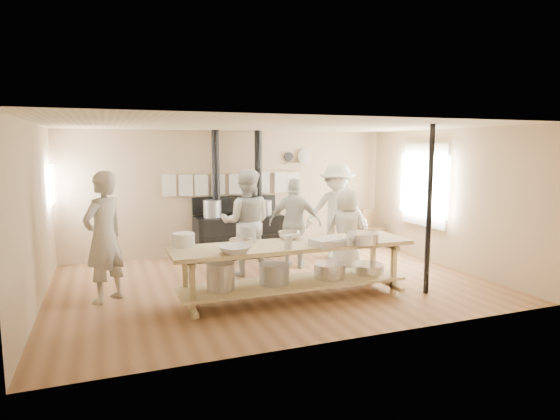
{
  "coord_description": "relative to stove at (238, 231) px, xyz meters",
  "views": [
    {
      "loc": [
        -2.56,
        -7.15,
        2.25
      ],
      "look_at": [
        0.2,
        0.2,
        1.2
      ],
      "focal_mm": 30.0,
      "sensor_mm": 36.0,
      "label": 1
    }
  ],
  "objects": [
    {
      "name": "towel_rail",
      "position": [
        0.01,
        0.28,
        1.03
      ],
      "size": [
        3.0,
        0.04,
        0.47
      ],
      "color": "tan",
      "rests_on": "ground"
    },
    {
      "name": "bowl_white_a",
      "position": [
        -0.97,
        -3.35,
        0.38
      ],
      "size": [
        0.53,
        0.53,
        0.1
      ],
      "primitive_type": "imported",
      "rotation": [
        0.0,
        0.0,
        0.31
      ],
      "color": "white",
      "rests_on": "prep_table"
    },
    {
      "name": "cook_center",
      "position": [
        1.4,
        -2.08,
        0.26
      ],
      "size": [
        0.88,
        0.72,
        1.56
      ],
      "primitive_type": "imported",
      "rotation": [
        0.0,
        0.0,
        2.79
      ],
      "color": "beige",
      "rests_on": "ground"
    },
    {
      "name": "bowl_steel_b",
      "position": [
        0.08,
        -2.69,
        0.39
      ],
      "size": [
        0.47,
        0.47,
        0.11
      ],
      "primitive_type": "imported",
      "rotation": [
        0.0,
        0.0,
        3.5
      ],
      "color": "silver",
      "rests_on": "prep_table"
    },
    {
      "name": "window_right",
      "position": [
        3.48,
        -1.52,
        0.98
      ],
      "size": [
        0.09,
        1.5,
        1.65
      ],
      "color": "beige",
      "rests_on": "ground"
    },
    {
      "name": "ground",
      "position": [
        0.01,
        -2.12,
        -0.52
      ],
      "size": [
        7.0,
        7.0,
        0.0
      ],
      "primitive_type": "plane",
      "color": "brown",
      "rests_on": "ground"
    },
    {
      "name": "cook_far_left",
      "position": [
        -2.6,
        -2.12,
        0.44
      ],
      "size": [
        0.82,
        0.82,
        1.92
      ],
      "primitive_type": "imported",
      "rotation": [
        0.0,
        0.0,
        3.91
      ],
      "color": "beige",
      "rests_on": "ground"
    },
    {
      "name": "room_shell",
      "position": [
        0.01,
        -2.12,
        1.1
      ],
      "size": [
        7.0,
        7.0,
        7.0
      ],
      "color": "tan",
      "rests_on": "ground"
    },
    {
      "name": "cook_by_window",
      "position": [
        1.82,
        -0.91,
        0.45
      ],
      "size": [
        1.44,
        1.18,
        1.93
      ],
      "primitive_type": "imported",
      "rotation": [
        0.0,
        0.0,
        -0.44
      ],
      "color": "beige",
      "rests_on": "ground"
    },
    {
      "name": "deep_bowl_enamel",
      "position": [
        -1.54,
        -2.69,
        0.43
      ],
      "size": [
        0.35,
        0.35,
        0.19
      ],
      "primitive_type": "cylinder",
      "rotation": [
        0.0,
        0.0,
        -0.16
      ],
      "color": "white",
      "rests_on": "prep_table"
    },
    {
      "name": "support_post",
      "position": [
        2.06,
        -3.47,
        0.78
      ],
      "size": [
        0.08,
        0.08,
        2.6
      ],
      "primitive_type": "cylinder",
      "color": "black",
      "rests_on": "ground"
    },
    {
      "name": "chair",
      "position": [
        3.15,
        -0.15,
        -0.27
      ],
      "size": [
        0.5,
        0.5,
        0.84
      ],
      "rotation": [
        0.0,
        0.0,
        0.35
      ],
      "color": "#513C20",
      "rests_on": "ground"
    },
    {
      "name": "pitcher",
      "position": [
        -0.21,
        -3.35,
        0.43
      ],
      "size": [
        0.13,
        0.13,
        0.2
      ],
      "primitive_type": "cylinder",
      "rotation": [
        0.0,
        0.0,
        -0.04
      ],
      "color": "white",
      "rests_on": "prep_table"
    },
    {
      "name": "cook_left",
      "position": [
        -0.25,
        -1.46,
        0.42
      ],
      "size": [
        1.1,
        0.97,
        1.88
      ],
      "primitive_type": "imported",
      "rotation": [
        0.0,
        0.0,
        2.81
      ],
      "color": "beige",
      "rests_on": "ground"
    },
    {
      "name": "mixing_bowl_large",
      "position": [
        0.97,
        -3.35,
        0.41
      ],
      "size": [
        0.55,
        0.55,
        0.15
      ],
      "primitive_type": "cylinder",
      "rotation": [
        0.0,
        0.0,
        0.14
      ],
      "color": "silver",
      "rests_on": "prep_table"
    },
    {
      "name": "bowl_steel_a",
      "position": [
        -0.77,
        -2.96,
        0.38
      ],
      "size": [
        0.49,
        0.49,
        0.11
      ],
      "primitive_type": "imported",
      "rotation": [
        0.0,
        0.0,
        0.63
      ],
      "color": "silver",
      "rests_on": "prep_table"
    },
    {
      "name": "cook_right",
      "position": [
        0.75,
        -1.29,
        0.32
      ],
      "size": [
        1.06,
        0.85,
        1.69
      ],
      "primitive_type": "imported",
      "rotation": [
        0.0,
        0.0,
        2.62
      ],
      "color": "beige",
      "rests_on": "ground"
    },
    {
      "name": "roasting_pan",
      "position": [
        0.4,
        -3.35,
        0.38
      ],
      "size": [
        0.54,
        0.43,
        0.1
      ],
      "primitive_type": "cube",
      "rotation": [
        0.0,
        0.0,
        0.28
      ],
      "color": "#B2B2B7",
      "rests_on": "prep_table"
    },
    {
      "name": "prep_table",
      "position": [
        -0.0,
        -3.02,
        -0.0
      ],
      "size": [
        3.6,
        0.9,
        0.85
      ],
      "color": "tan",
      "rests_on": "ground"
    },
    {
      "name": "stove",
      "position": [
        0.0,
        0.0,
        0.0
      ],
      "size": [
        1.9,
        0.75,
        2.6
      ],
      "color": "black",
      "rests_on": "ground"
    },
    {
      "name": "left_opening",
      "position": [
        -3.44,
        -0.12,
        1.08
      ],
      "size": [
        0.0,
        0.9,
        0.9
      ],
      "color": "white",
      "rests_on": "ground"
    },
    {
      "name": "bowl_white_b",
      "position": [
        0.49,
        -3.35,
        0.38
      ],
      "size": [
        0.47,
        0.47,
        0.09
      ],
      "primitive_type": "imported",
      "rotation": [
        0.0,
        0.0,
        1.81
      ],
      "color": "white",
      "rests_on": "prep_table"
    },
    {
      "name": "bucket_galv",
      "position": [
        -0.6,
        -2.69,
        0.45
      ],
      "size": [
        0.34,
        0.34,
        0.24
      ],
      "primitive_type": "cylinder",
      "rotation": [
        0.0,
        0.0,
        0.36
      ],
      "color": "gray",
      "rests_on": "prep_table"
    },
    {
      "name": "back_wall_shelf",
      "position": [
        1.47,
        0.32,
        1.48
      ],
      "size": [
        0.63,
        0.14,
        0.32
      ],
      "color": "tan",
      "rests_on": "ground"
    }
  ]
}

